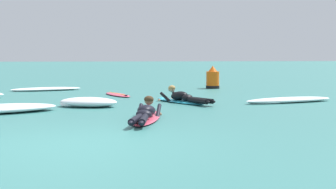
# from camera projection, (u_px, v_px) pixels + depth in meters

# --- Properties ---
(ground_plane) EXTENTS (120.00, 120.00, 0.00)m
(ground_plane) POSITION_uv_depth(u_px,v_px,m) (98.00, 92.00, 17.52)
(ground_plane) COLOR #387A75
(surfer_near) EXTENTS (0.99, 2.64, 0.54)m
(surfer_near) POSITION_uv_depth(u_px,v_px,m) (146.00, 114.00, 10.27)
(surfer_near) COLOR #E54C66
(surfer_near) RESTS_ON ground
(surfer_far) EXTENTS (1.62, 2.38, 0.53)m
(surfer_far) POSITION_uv_depth(u_px,v_px,m) (182.00, 98.00, 13.84)
(surfer_far) COLOR #2DB2D1
(surfer_far) RESTS_ON ground
(drifting_surfboard) EXTENTS (1.16, 1.88, 0.16)m
(drifting_surfboard) POSITION_uv_depth(u_px,v_px,m) (118.00, 95.00, 16.15)
(drifting_surfboard) COLOR #E54C66
(drifting_surfboard) RESTS_ON ground
(whitewater_front) EXTENTS (2.97, 1.33, 0.16)m
(whitewater_front) POSITION_uv_depth(u_px,v_px,m) (289.00, 100.00, 13.95)
(whitewater_front) COLOR white
(whitewater_front) RESTS_ON ground
(whitewater_mid_left) EXTENTS (2.77, 1.42, 0.13)m
(whitewater_mid_left) POSITION_uv_depth(u_px,v_px,m) (46.00, 89.00, 18.28)
(whitewater_mid_left) COLOR white
(whitewater_mid_left) RESTS_ON ground
(whitewater_far_band) EXTENTS (1.77, 1.23, 0.27)m
(whitewater_far_band) POSITION_uv_depth(u_px,v_px,m) (89.00, 102.00, 12.82)
(whitewater_far_band) COLOR white
(whitewater_far_band) RESTS_ON ground
(channel_marker_buoy) EXTENTS (0.56, 0.56, 0.94)m
(channel_marker_buoy) POSITION_uv_depth(u_px,v_px,m) (213.00, 80.00, 19.36)
(channel_marker_buoy) COLOR #EA5B0F
(channel_marker_buoy) RESTS_ON ground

